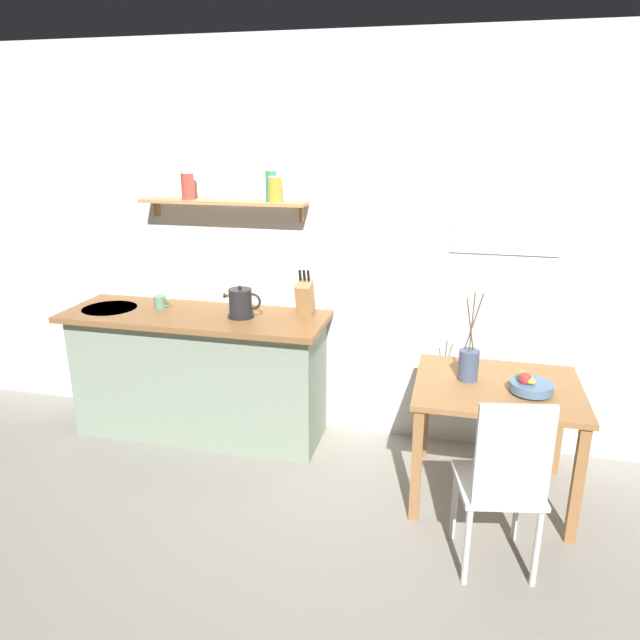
# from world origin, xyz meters

# --- Properties ---
(ground_plane) EXTENTS (14.00, 14.00, 0.00)m
(ground_plane) POSITION_xyz_m (0.00, 0.00, 0.00)
(ground_plane) COLOR gray
(back_wall) EXTENTS (6.80, 0.11, 2.70)m
(back_wall) POSITION_xyz_m (0.20, 0.65, 1.35)
(back_wall) COLOR white
(back_wall) RESTS_ON ground_plane
(kitchen_counter) EXTENTS (1.83, 0.63, 0.91)m
(kitchen_counter) POSITION_xyz_m (-1.00, 0.32, 0.46)
(kitchen_counter) COLOR gray
(kitchen_counter) RESTS_ON ground_plane
(wall_shelf) EXTENTS (1.16, 0.20, 0.34)m
(wall_shelf) POSITION_xyz_m (-0.77, 0.49, 1.70)
(wall_shelf) COLOR tan
(dining_table) EXTENTS (0.94, 0.79, 0.72)m
(dining_table) POSITION_xyz_m (1.01, -0.00, 0.61)
(dining_table) COLOR #9E6B3D
(dining_table) RESTS_ON ground_plane
(dining_chair_near) EXTENTS (0.46, 0.47, 0.97)m
(dining_chair_near) POSITION_xyz_m (1.02, -0.68, 0.53)
(dining_chair_near) COLOR silver
(dining_chair_near) RESTS_ON ground_plane
(fruit_bowl) EXTENTS (0.23, 0.23, 0.12)m
(fruit_bowl) POSITION_xyz_m (1.17, -0.07, 0.77)
(fruit_bowl) COLOR #51759E
(fruit_bowl) RESTS_ON dining_table
(twig_vase) EXTENTS (0.12, 0.12, 0.53)m
(twig_vase) POSITION_xyz_m (0.84, 0.04, 0.82)
(twig_vase) COLOR #475675
(twig_vase) RESTS_ON dining_table
(electric_kettle) EXTENTS (0.26, 0.18, 0.22)m
(electric_kettle) POSITION_xyz_m (-0.66, 0.30, 1.01)
(electric_kettle) COLOR black
(electric_kettle) RESTS_ON kitchen_counter
(knife_block) EXTENTS (0.10, 0.18, 0.32)m
(knife_block) POSITION_xyz_m (-0.25, 0.43, 1.04)
(knife_block) COLOR tan
(knife_block) RESTS_ON kitchen_counter
(coffee_mug_by_sink) EXTENTS (0.12, 0.08, 0.09)m
(coffee_mug_by_sink) POSITION_xyz_m (-1.28, 0.36, 0.96)
(coffee_mug_by_sink) COLOR slate
(coffee_mug_by_sink) RESTS_ON kitchen_counter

